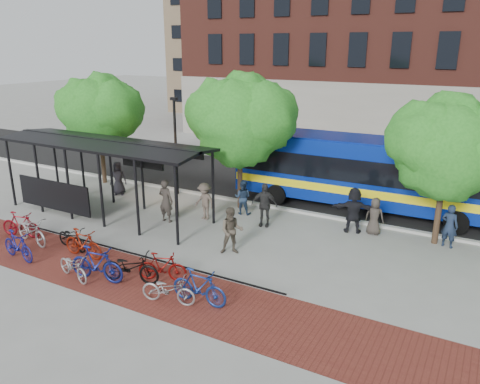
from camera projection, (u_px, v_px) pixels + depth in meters
The scene contains 31 objects.
ground at pixel (265, 243), 18.95m from camera, with size 160.00×160.00×0.00m, color #9E9E99.
asphalt_street at pixel (329, 191), 25.62m from camera, with size 160.00×8.00×0.01m, color black.
curb at pixel (302, 212), 22.27m from camera, with size 160.00×0.25×0.12m, color #B7B7B2.
brick_strip at pixel (147, 284), 15.70m from camera, with size 24.00×3.00×0.01m, color maroon.
bike_rack_rail at pixel (135, 265), 17.05m from camera, with size 12.00×0.05×0.95m, color black.
bus_shelter at pixel (102, 151), 21.39m from camera, with size 10.60×3.07×3.60m.
tree_a at pixel (100, 109), 25.95m from camera, with size 4.90×4.00×6.18m.
tree_b at pixel (242, 117), 21.73m from camera, with size 5.15×4.20×6.47m.
tree_c at pixel (450, 145), 17.71m from camera, with size 4.66×3.80×5.92m.
lamp_post_left at pixel (176, 144), 24.35m from camera, with size 0.35×0.20×5.12m.
bus at pixel (368, 170), 22.21m from camera, with size 12.92×3.28×3.47m.
bike_1 at pixel (21, 225), 19.38m from camera, with size 0.51×1.82×1.09m, color maroon.
bike_2 at pixel (31, 230), 18.74m from camera, with size 0.74×2.12×1.11m, color #9B9B9D.
bike_3 at pixel (18, 246), 17.34m from camera, with size 0.52×1.85×1.11m, color navy.
bike_4 at pixel (72, 238), 18.27m from camera, with size 0.61×1.74×0.91m, color black.
bike_5 at pixel (83, 243), 17.51m from camera, with size 0.52×1.86×1.11m, color maroon.
bike_6 at pixel (73, 267), 15.92m from camera, with size 0.60×1.73×0.91m, color #98989A.
bike_7 at pixel (97, 264), 15.75m from camera, with size 0.58×2.06×1.24m, color navy.
bike_8 at pixel (130, 267), 15.68m from camera, with size 0.72×2.07×1.09m, color black.
bike_9 at pixel (162, 267), 15.80m from camera, with size 0.48×1.68×1.01m, color maroon.
bike_10 at pixel (168, 289), 14.42m from camera, with size 0.62×1.78×0.93m, color gray.
bike_11 at pixel (199, 287), 14.34m from camera, with size 0.54×1.91×1.15m, color navy.
pedestrian_0 at pixel (118, 178), 24.82m from camera, with size 0.88×0.57×1.79m, color black.
pedestrian_1 at pixel (166, 201), 20.95m from camera, with size 0.72×0.47×1.97m, color #3A342F.
pedestrian_2 at pixel (243, 197), 21.96m from camera, with size 0.80×0.62×1.64m, color #223450.
pedestrian_3 at pixel (205, 201), 21.26m from camera, with size 1.12×0.64×1.73m, color brown.
pedestrian_4 at pixel (264, 205), 20.47m from camera, with size 1.14×0.48×1.95m, color #2B2B2B.
pedestrian_5 at pixel (354, 210), 19.75m from camera, with size 1.84×0.59×1.98m, color black.
pedestrian_6 at pixel (375, 216), 19.60m from camera, with size 0.78×0.51×1.60m, color #3A342E.
pedestrian_7 at pixel (449, 226), 18.32m from camera, with size 0.65×0.42×1.77m, color #1C2841.
pedestrian_8 at pixel (232, 231), 17.74m from camera, with size 0.90×0.70×1.85m, color brown.
Camera 1 is at (7.53, -15.76, 7.68)m, focal length 35.00 mm.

